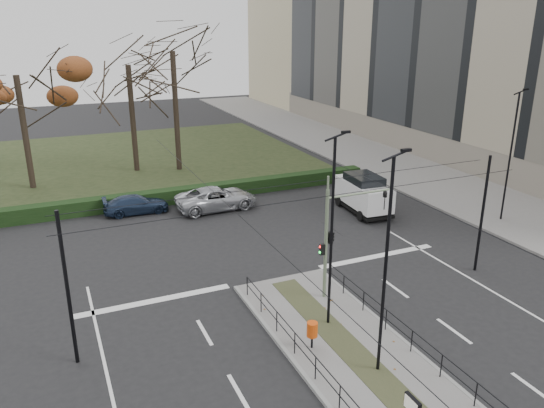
{
  "coord_description": "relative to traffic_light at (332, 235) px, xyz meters",
  "views": [
    {
      "loc": [
        -9.66,
        -16.22,
        12.01
      ],
      "look_at": [
        0.68,
        7.41,
        3.08
      ],
      "focal_mm": 35.0,
      "sensor_mm": 36.0,
      "label": 1
    }
  ],
  "objects": [
    {
      "name": "litter_bin",
      "position": [
        -2.67,
        -3.33,
        -2.2
      ],
      "size": [
        0.42,
        0.42,
        1.09
      ],
      "color": "black",
      "rests_on": "median_island"
    },
    {
      "name": "white_van",
      "position": [
        7.76,
        9.32,
        -1.81
      ],
      "size": [
        2.43,
        4.89,
        2.52
      ],
      "color": "silver",
      "rests_on": "ground"
    },
    {
      "name": "streetlamp_median_near",
      "position": [
        -1.1,
        -5.48,
        1.14
      ],
      "size": [
        0.68,
        0.14,
        8.08
      ],
      "color": "black",
      "rests_on": "median_island"
    },
    {
      "name": "sidewalk_east",
      "position": [
        16.6,
        19.54,
        -3.04
      ],
      "size": [
        8.0,
        90.0,
        0.14
      ],
      "primitive_type": "cube",
      "color": "slate",
      "rests_on": "ground"
    },
    {
      "name": "ground",
      "position": [
        -1.4,
        -2.46,
        -3.11
      ],
      "size": [
        140.0,
        140.0,
        0.0
      ],
      "primitive_type": "plane",
      "color": "black",
      "rests_on": "ground"
    },
    {
      "name": "rust_tree",
      "position": [
        -12.29,
        23.63,
        5.27
      ],
      "size": [
        9.0,
        9.0,
        10.91
      ],
      "color": "black",
      "rests_on": "park"
    },
    {
      "name": "hedge",
      "position": [
        -7.4,
        16.14,
        -2.61
      ],
      "size": [
        38.0,
        1.0,
        1.0
      ],
      "primitive_type": "cube",
      "color": "black",
      "rests_on": "ground"
    },
    {
      "name": "apartment_block",
      "position": [
        26.57,
        21.5,
        7.28
      ],
      "size": [
        13.09,
        52.1,
        21.64
      ],
      "color": "#BDB088",
      "rests_on": "ground"
    },
    {
      "name": "median_island",
      "position": [
        -1.4,
        -4.96,
        -3.04
      ],
      "size": [
        4.4,
        15.0,
        0.14
      ],
      "primitive_type": "cube",
      "color": "slate",
      "rests_on": "ground"
    },
    {
      "name": "streetlamp_median_far",
      "position": [
        -1.21,
        -2.03,
        1.11
      ],
      "size": [
        0.67,
        0.14,
        8.04
      ],
      "color": "black",
      "rests_on": "median_island"
    },
    {
      "name": "streetlamp_sidewalk",
      "position": [
        14.83,
        4.27,
        1.16
      ],
      "size": [
        0.68,
        0.14,
        8.13
      ],
      "color": "black",
      "rests_on": "sidewalk_east"
    },
    {
      "name": "traffic_light",
      "position": [
        0.0,
        0.0,
        0.0
      ],
      "size": [
        3.47,
        1.96,
        5.11
      ],
      "color": "#67775B",
      "rests_on": "median_island"
    },
    {
      "name": "catenary",
      "position": [
        -1.4,
        -0.85,
        0.31
      ],
      "size": [
        20.0,
        34.0,
        6.0
      ],
      "color": "black",
      "rests_on": "ground"
    },
    {
      "name": "bare_tree_center",
      "position": [
        -0.84,
        24.35,
        5.95
      ],
      "size": [
        7.62,
        7.62,
        12.85
      ],
      "color": "black",
      "rests_on": "park"
    },
    {
      "name": "parked_car_fourth",
      "position": [
        -0.97,
        13.67,
        -2.35
      ],
      "size": [
        5.54,
        2.72,
        1.52
      ],
      "primitive_type": "imported",
      "rotation": [
        0.0,
        0.0,
        1.61
      ],
      "color": "#AAACB1",
      "rests_on": "ground"
    },
    {
      "name": "median_railing",
      "position": [
        -1.4,
        -5.06,
        -2.14
      ],
      "size": [
        4.14,
        13.24,
        0.92
      ],
      "color": "black",
      "rests_on": "median_island"
    },
    {
      "name": "park",
      "position": [
        -7.4,
        29.54,
        -3.06
      ],
      "size": [
        38.0,
        26.0,
        0.1
      ],
      "primitive_type": "cube",
      "color": "black",
      "rests_on": "ground"
    },
    {
      "name": "parked_car_third",
      "position": [
        -6.08,
        15.03,
        -2.51
      ],
      "size": [
        4.23,
        1.84,
        1.21
      ],
      "primitive_type": "imported",
      "rotation": [
        0.0,
        0.0,
        1.54
      ],
      "color": "#1E2D48",
      "rests_on": "ground"
    },
    {
      "name": "bare_tree_near",
      "position": [
        -4.21,
        25.44,
        4.99
      ],
      "size": [
        7.36,
        7.36,
        11.47
      ],
      "color": "black",
      "rests_on": "park"
    }
  ]
}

